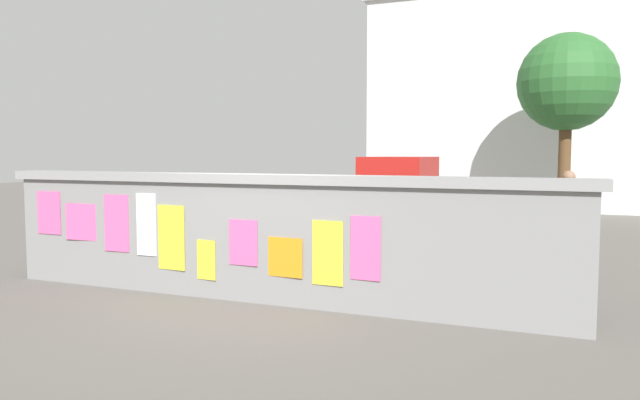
# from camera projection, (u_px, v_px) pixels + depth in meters

# --- Properties ---
(ground) EXTENTS (60.00, 60.00, 0.00)m
(ground) POSITION_uv_depth(u_px,v_px,m) (410.00, 229.00, 15.17)
(ground) COLOR #605B56
(poster_wall) EXTENTS (8.12, 0.42, 1.65)m
(poster_wall) POSITION_uv_depth(u_px,v_px,m) (260.00, 236.00, 7.73)
(poster_wall) COLOR gray
(poster_wall) RESTS_ON ground
(auto_rickshaw_truck) EXTENTS (3.65, 1.62, 1.85)m
(auto_rickshaw_truck) POSITION_uv_depth(u_px,v_px,m) (350.00, 204.00, 11.91)
(auto_rickshaw_truck) COLOR black
(auto_rickshaw_truck) RESTS_ON ground
(motorcycle) EXTENTS (1.90, 0.56, 0.87)m
(motorcycle) POSITION_uv_depth(u_px,v_px,m) (468.00, 249.00, 9.11)
(motorcycle) COLOR black
(motorcycle) RESTS_ON ground
(bicycle_near) EXTENTS (1.70, 0.44, 0.95)m
(bicycle_near) POSITION_uv_depth(u_px,v_px,m) (130.00, 244.00, 10.29)
(bicycle_near) COLOR black
(bicycle_near) RESTS_ON ground
(bicycle_far) EXTENTS (1.70, 0.44, 0.95)m
(bicycle_far) POSITION_uv_depth(u_px,v_px,m) (304.00, 261.00, 8.69)
(bicycle_far) COLOR black
(bicycle_far) RESTS_ON ground
(person_walking) EXTENTS (0.42, 0.42, 1.62)m
(person_walking) POSITION_uv_depth(u_px,v_px,m) (568.00, 207.00, 10.30)
(person_walking) COLOR #338CBF
(person_walking) RESTS_ON ground
(person_bystander) EXTENTS (0.36, 0.36, 1.62)m
(person_bystander) POSITION_uv_depth(u_px,v_px,m) (511.00, 228.00, 7.48)
(person_bystander) COLOR purple
(person_bystander) RESTS_ON ground
(tree_roadside) EXTENTS (2.69, 2.69, 5.23)m
(tree_roadside) POSITION_uv_depth(u_px,v_px,m) (567.00, 84.00, 16.59)
(tree_roadside) COLOR brown
(tree_roadside) RESTS_ON ground
(building_background) EXTENTS (11.27, 5.56, 7.78)m
(building_background) POSITION_uv_depth(u_px,v_px,m) (533.00, 98.00, 21.77)
(building_background) COLOR silver
(building_background) RESTS_ON ground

